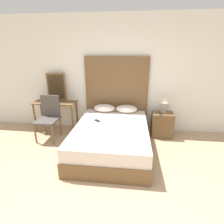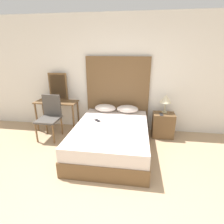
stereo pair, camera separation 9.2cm
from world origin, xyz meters
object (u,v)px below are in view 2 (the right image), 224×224
object	(u,v)px
table_lamp	(166,99)
phone_on_nightstand	(161,115)
chair	(50,114)
nightstand	(163,125)
phone_on_bed	(97,120)
vanity_desk	(57,107)
bed	(111,138)

from	to	relation	value
table_lamp	phone_on_nightstand	distance (m)	0.36
chair	nightstand	bearing A→B (deg)	8.34
phone_on_bed	table_lamp	bearing A→B (deg)	22.82
nightstand	vanity_desk	size ratio (longest dim) A/B	0.55
phone_on_bed	vanity_desk	distance (m)	1.29
vanity_desk	chair	xyz separation A→B (m)	(0.02, -0.40, -0.06)
nightstand	vanity_desk	bearing A→B (deg)	179.37
table_lamp	chair	world-z (taller)	table_lamp
bed	phone_on_bed	xyz separation A→B (m)	(-0.32, 0.21, 0.27)
bed	table_lamp	size ratio (longest dim) A/B	4.75
table_lamp	vanity_desk	world-z (taller)	table_lamp
bed	vanity_desk	distance (m)	1.70
phone_on_nightstand	vanity_desk	xyz separation A→B (m)	(-2.51, 0.12, 0.03)
table_lamp	vanity_desk	distance (m)	2.61
bed	nightstand	distance (m)	1.33
bed	chair	distance (m)	1.53
phone_on_bed	vanity_desk	bearing A→B (deg)	154.02
table_lamp	chair	size ratio (longest dim) A/B	0.43
bed	nightstand	xyz separation A→B (m)	(1.10, 0.74, 0.02)
phone_on_nightstand	vanity_desk	bearing A→B (deg)	177.28
table_lamp	phone_on_nightstand	world-z (taller)	table_lamp
bed	table_lamp	xyz separation A→B (m)	(1.12, 0.82, 0.62)
phone_on_nightstand	vanity_desk	world-z (taller)	vanity_desk
nightstand	chair	distance (m)	2.60
phone_on_bed	phone_on_nightstand	size ratio (longest dim) A/B	1.04
phone_on_bed	table_lamp	world-z (taller)	table_lamp
nightstand	vanity_desk	world-z (taller)	vanity_desk
phone_on_bed	table_lamp	size ratio (longest dim) A/B	0.38
vanity_desk	chair	world-z (taller)	chair
phone_on_nightstand	bed	bearing A→B (deg)	-147.63
phone_on_nightstand	table_lamp	bearing A→B (deg)	62.09
nightstand	table_lamp	distance (m)	0.61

